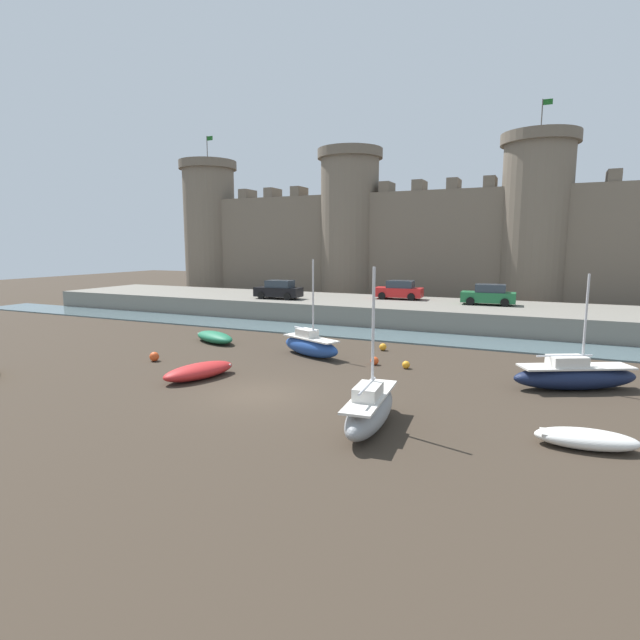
# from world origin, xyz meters

# --- Properties ---
(ground_plane) EXTENTS (160.00, 160.00, 0.00)m
(ground_plane) POSITION_xyz_m (0.00, 0.00, 0.00)
(ground_plane) COLOR #382D23
(water_channel) EXTENTS (80.00, 4.50, 0.10)m
(water_channel) POSITION_xyz_m (0.00, 15.58, 0.05)
(water_channel) COLOR slate
(water_channel) RESTS_ON ground
(quay_road) EXTENTS (68.56, 10.00, 1.60)m
(quay_road) POSITION_xyz_m (0.00, 22.83, 0.80)
(quay_road) COLOR slate
(quay_road) RESTS_ON ground
(castle) EXTENTS (63.60, 7.04, 19.50)m
(castle) POSITION_xyz_m (-0.00, 34.73, 7.37)
(castle) COLOR #706354
(castle) RESTS_ON ground
(rowboat_midflat_left) EXTENTS (3.13, 1.52, 0.60)m
(rowboat_midflat_left) POSITION_xyz_m (12.24, -0.58, 0.32)
(rowboat_midflat_left) COLOR silver
(rowboat_midflat_left) RESTS_ON ground
(rowboat_midflat_centre) EXTENTS (2.45, 4.02, 0.73)m
(rowboat_midflat_centre) POSITION_xyz_m (-3.91, 1.05, 0.38)
(rowboat_midflat_centre) COLOR red
(rowboat_midflat_centre) RESTS_ON ground
(sailboat_near_channel_left) EXTENTS (1.60, 4.86, 5.56)m
(sailboat_near_channel_left) POSITION_xyz_m (5.57, -1.77, 0.69)
(sailboat_near_channel_left) COLOR gray
(sailboat_near_channel_left) RESTS_ON ground
(sailboat_foreground_right) EXTENTS (5.53, 3.82, 5.07)m
(sailboat_foreground_right) POSITION_xyz_m (12.18, 6.45, 0.62)
(sailboat_foreground_right) COLOR #141E3D
(sailboat_foreground_right) RESTS_ON ground
(sailboat_foreground_left) EXTENTS (4.43, 2.79, 5.50)m
(sailboat_foreground_left) POSITION_xyz_m (-1.22, 7.64, 0.63)
(sailboat_foreground_left) COLOR #234793
(sailboat_foreground_left) RESTS_ON ground
(rowboat_midflat_right) EXTENTS (3.96, 2.79, 0.71)m
(rowboat_midflat_right) POSITION_xyz_m (-8.61, 8.62, 0.37)
(rowboat_midflat_right) COLOR #1E6B47
(rowboat_midflat_right) RESTS_ON ground
(mooring_buoy_near_shore) EXTENTS (0.44, 0.44, 0.44)m
(mooring_buoy_near_shore) POSITION_xyz_m (2.79, 7.12, 0.22)
(mooring_buoy_near_shore) COLOR #E04C1E
(mooring_buoy_near_shore) RESTS_ON ground
(mooring_buoy_off_centre) EXTENTS (0.44, 0.44, 0.44)m
(mooring_buoy_off_centre) POSITION_xyz_m (2.09, 10.79, 0.22)
(mooring_buoy_off_centre) COLOR orange
(mooring_buoy_off_centre) RESTS_ON ground
(mooring_buoy_mid_mud) EXTENTS (0.51, 0.51, 0.51)m
(mooring_buoy_mid_mud) POSITION_xyz_m (-8.42, 2.93, 0.26)
(mooring_buoy_mid_mud) COLOR #E04C1E
(mooring_buoy_mid_mud) RESTS_ON ground
(mooring_buoy_near_channel) EXTENTS (0.40, 0.40, 0.40)m
(mooring_buoy_near_channel) POSITION_xyz_m (4.51, 7.03, 0.20)
(mooring_buoy_near_channel) COLOR orange
(mooring_buoy_near_channel) RESTS_ON ground
(car_quay_east) EXTENTS (4.19, 2.06, 1.62)m
(car_quay_east) POSITION_xyz_m (-10.60, 20.74, 2.38)
(car_quay_east) COLOR black
(car_quay_east) RESTS_ON quay_road
(car_quay_centre_west) EXTENTS (4.19, 2.06, 1.62)m
(car_quay_centre_west) POSITION_xyz_m (6.69, 23.69, 2.38)
(car_quay_centre_west) COLOR #1E6638
(car_quay_centre_west) RESTS_ON quay_road
(car_quay_west) EXTENTS (4.19, 2.06, 1.62)m
(car_quay_west) POSITION_xyz_m (-0.89, 24.83, 2.38)
(car_quay_west) COLOR red
(car_quay_west) RESTS_ON quay_road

